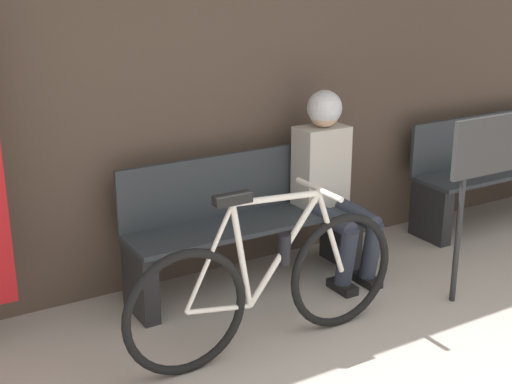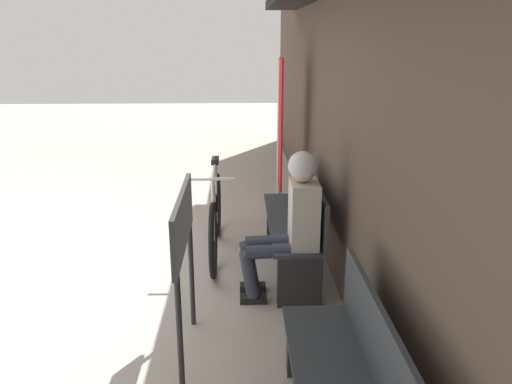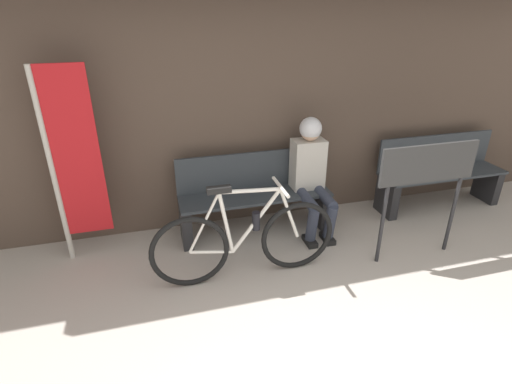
# 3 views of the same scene
# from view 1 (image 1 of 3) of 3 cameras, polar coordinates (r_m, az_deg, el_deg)

# --- Properties ---
(storefront_wall) EXTENTS (12.00, 0.56, 3.20)m
(storefront_wall) POSITION_cam_1_polar(r_m,az_deg,el_deg) (4.63, -2.76, 13.44)
(storefront_wall) COLOR #4C3D33
(storefront_wall) RESTS_ON ground_plane
(park_bench_near) EXTENTS (1.59, 0.42, 0.86)m
(park_bench_near) POSITION_cam_1_polar(r_m,az_deg,el_deg) (4.59, -0.94, -2.77)
(park_bench_near) COLOR #2D3338
(park_bench_near) RESTS_ON ground_plane
(bicycle) EXTENTS (1.67, 0.40, 0.93)m
(bicycle) POSITION_cam_1_polar(r_m,az_deg,el_deg) (3.86, 1.03, -7.43)
(bicycle) COLOR black
(bicycle) RESTS_ON ground_plane
(person_seated) EXTENTS (0.34, 0.63, 1.24)m
(person_seated) POSITION_cam_1_polar(r_m,az_deg,el_deg) (4.71, 5.92, 1.64)
(person_seated) COLOR #2D3342
(person_seated) RESTS_ON ground_plane
(park_bench_far) EXTENTS (1.52, 0.42, 0.86)m
(park_bench_far) POSITION_cam_1_polar(r_m,az_deg,el_deg) (6.02, 18.47, 1.40)
(park_bench_far) COLOR #2D3338
(park_bench_far) RESTS_ON ground_plane
(signboard) EXTENTS (0.97, 0.04, 1.16)m
(signboard) POSITION_cam_1_polar(r_m,az_deg,el_deg) (4.67, 19.63, 2.69)
(signboard) COLOR #232326
(signboard) RESTS_ON ground_plane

